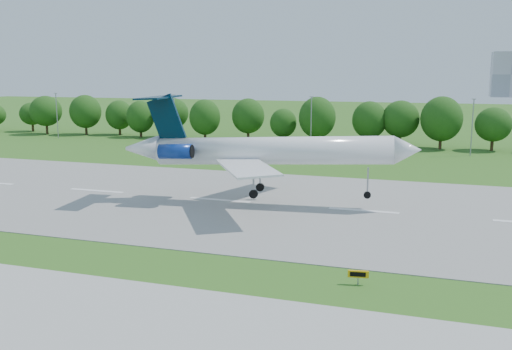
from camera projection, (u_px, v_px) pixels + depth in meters
name	position (u px, v px, depth m)	size (l,w,h in m)	color
ground	(325.00, 276.00, 50.24)	(600.00, 600.00, 0.00)	#315F19
runway	(364.00, 211.00, 73.59)	(400.00, 45.00, 0.08)	gray
tree_line	(403.00, 121.00, 135.10)	(288.40, 8.40, 10.40)	#382314
light_poles	(388.00, 124.00, 126.50)	(175.90, 0.25, 12.19)	gray
airliner	(258.00, 150.00, 76.46)	(40.31, 29.18, 13.60)	white
taxi_sign_left	(358.00, 274.00, 48.04)	(1.77, 0.46, 1.24)	gray
service_vehicle_a	(189.00, 145.00, 136.28)	(1.20, 3.44, 1.13)	silver
service_vehicle_b	(199.00, 141.00, 142.81)	(1.53, 3.80, 1.30)	silver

